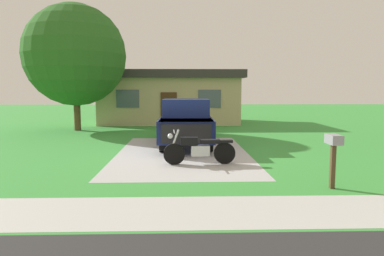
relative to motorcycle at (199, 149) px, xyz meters
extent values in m
plane|color=green|center=(-0.50, 1.83, -0.47)|extent=(80.00, 80.00, 0.00)
cube|color=#AEAEAE|center=(-0.50, 1.83, -0.47)|extent=(4.66, 7.85, 0.01)
cube|color=#B6B6B1|center=(-0.50, -4.17, -0.47)|extent=(36.00, 1.80, 0.01)
cylinder|color=black|center=(-0.76, -0.03, -0.14)|extent=(0.66, 0.15, 0.66)
cylinder|color=black|center=(0.79, 0.04, -0.14)|extent=(0.66, 0.15, 0.66)
cube|color=silver|center=(0.04, 0.00, -0.05)|extent=(0.57, 0.29, 0.32)
cube|color=black|center=(-0.31, -0.01, 0.25)|extent=(0.53, 0.28, 0.24)
cube|color=black|center=(0.34, 0.02, 0.23)|extent=(0.61, 0.31, 0.12)
cube|color=black|center=(0.79, 0.04, 0.23)|extent=(0.49, 0.22, 0.08)
cylinder|color=silver|center=(-0.76, -0.03, 0.23)|extent=(0.33, 0.07, 0.77)
cylinder|color=silver|center=(-0.76, -0.03, 0.55)|extent=(0.07, 0.70, 0.04)
sphere|color=silver|center=(-0.88, -0.04, 0.41)|extent=(0.16, 0.16, 0.16)
cylinder|color=black|center=(0.45, 2.11, -0.05)|extent=(0.31, 0.84, 0.84)
cylinder|color=black|center=(-1.19, 2.12, -0.05)|extent=(0.31, 0.84, 0.84)
cylinder|color=black|center=(0.48, 5.61, -0.05)|extent=(0.31, 0.84, 0.84)
cylinder|color=black|center=(-1.16, 5.62, -0.05)|extent=(0.31, 0.84, 0.84)
cube|color=#141E51|center=(-0.36, 3.92, 0.33)|extent=(2.04, 5.62, 0.80)
cube|color=#141E51|center=(-0.37, 2.07, 0.63)|extent=(1.91, 1.91, 0.20)
cube|color=#141E51|center=(-0.36, 3.52, 1.08)|extent=(1.81, 1.91, 0.70)
cube|color=#3F4C56|center=(-0.36, 2.72, 0.98)|extent=(1.70, 0.17, 0.60)
cube|color=black|center=(-0.34, 5.47, 0.58)|extent=(1.92, 2.41, 0.50)
cube|color=black|center=(-0.38, 1.14, 0.33)|extent=(1.70, 0.11, 0.64)
cube|color=#4C3823|center=(2.96, -2.72, 0.08)|extent=(0.10, 0.10, 1.10)
cube|color=gray|center=(2.96, -2.72, 0.68)|extent=(0.26, 0.48, 0.22)
cylinder|color=brown|center=(-6.34, 9.03, 0.63)|extent=(0.36, 0.36, 2.20)
sphere|color=#2D6323|center=(-6.34, 9.03, 3.66)|extent=(5.52, 5.52, 5.52)
cube|color=tan|center=(-1.32, 13.61, 1.03)|extent=(9.00, 5.00, 3.00)
cube|color=#383333|center=(-1.32, 13.61, 2.78)|extent=(9.60, 5.60, 0.50)
cube|color=#4C2D19|center=(-1.32, 11.08, 0.58)|extent=(1.00, 0.08, 2.10)
cube|color=#4C5966|center=(-3.84, 11.08, 1.23)|extent=(1.40, 0.06, 1.10)
cube|color=#4C5966|center=(1.20, 11.08, 1.23)|extent=(1.40, 0.06, 1.10)
camera|label=1|loc=(-0.52, -10.54, 1.82)|focal=32.71mm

